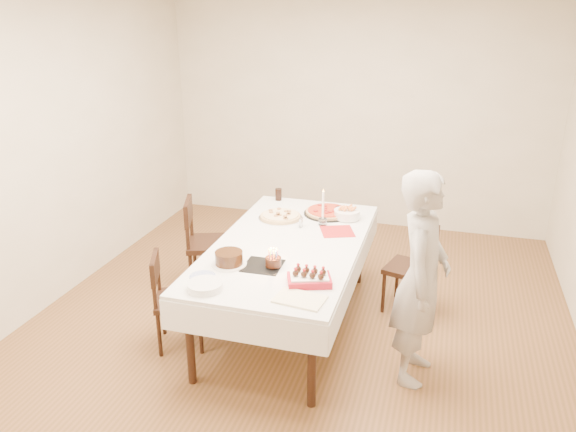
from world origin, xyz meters
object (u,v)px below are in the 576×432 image
(pizza_white, at_px, (280,216))
(pasta_bowl, at_px, (347,214))
(dining_table, at_px, (288,285))
(chair_left_dessert, at_px, (180,300))
(cola_glass, at_px, (278,194))
(pizza_pepperoni, at_px, (328,212))
(birthday_cake, at_px, (273,258))
(layer_cake, at_px, (229,258))
(person, at_px, (421,279))
(chair_left_savory, at_px, (211,244))
(taper_candle, at_px, (323,207))
(chair_right_savory, at_px, (409,269))
(strawberry_box, at_px, (309,279))

(pizza_white, height_order, pasta_bowl, pasta_bowl)
(dining_table, xyz_separation_m, pasta_bowl, (0.35, 0.68, 0.42))
(chair_left_dessert, distance_m, cola_glass, 1.59)
(dining_table, height_order, pizza_pepperoni, pizza_pepperoni)
(dining_table, relative_size, birthday_cake, 16.30)
(layer_cake, bearing_deg, person, 4.89)
(chair_left_savory, distance_m, pizza_white, 0.75)
(cola_glass, bearing_deg, chair_left_savory, -133.43)
(chair_left_dessert, bearing_deg, taper_candle, -155.84)
(person, bearing_deg, chair_right_savory, 13.37)
(chair_left_dessert, relative_size, pizza_pepperoni, 1.81)
(chair_left_savory, distance_m, layer_cake, 1.18)
(chair_left_savory, relative_size, pizza_white, 2.26)
(chair_right_savory, relative_size, pasta_bowl, 3.44)
(taper_candle, bearing_deg, pizza_pepperoni, 93.57)
(chair_left_savory, bearing_deg, dining_table, 133.05)
(pasta_bowl, height_order, cola_glass, cola_glass)
(taper_candle, bearing_deg, birthday_cake, -99.73)
(strawberry_box, bearing_deg, chair_left_dessert, 173.94)
(pizza_pepperoni, relative_size, pasta_bowl, 1.87)
(chair_left_dessert, height_order, taper_candle, taper_candle)
(pasta_bowl, bearing_deg, cola_glass, 157.20)
(pasta_bowl, relative_size, strawberry_box, 0.78)
(chair_right_savory, bearing_deg, chair_left_dessert, -132.24)
(chair_left_savory, distance_m, pasta_bowl, 1.31)
(taper_candle, height_order, strawberry_box, taper_candle)
(birthday_cake, height_order, strawberry_box, birthday_cake)
(chair_left_savory, xyz_separation_m, strawberry_box, (1.22, -1.08, 0.34))
(chair_left_savory, relative_size, taper_candle, 2.69)
(pasta_bowl, xyz_separation_m, birthday_cake, (-0.33, -1.12, 0.03))
(taper_candle, bearing_deg, chair_left_dessert, -132.99)
(chair_right_savory, distance_m, layer_cake, 1.67)
(chair_right_savory, relative_size, chair_left_dessert, 1.02)
(pizza_pepperoni, relative_size, strawberry_box, 1.46)
(chair_right_savory, distance_m, pizza_pepperoni, 0.89)
(dining_table, xyz_separation_m, chair_right_savory, (0.94, 0.54, 0.02))
(dining_table, relative_size, person, 1.38)
(strawberry_box, bearing_deg, pizza_pepperoni, 97.33)
(chair_left_dessert, xyz_separation_m, pizza_white, (0.51, 1.02, 0.38))
(chair_right_savory, bearing_deg, pasta_bowl, -177.25)
(chair_left_dessert, xyz_separation_m, taper_candle, (0.91, 0.98, 0.52))
(person, distance_m, pizza_white, 1.57)
(chair_left_savory, bearing_deg, pasta_bowl, 170.27)
(dining_table, xyz_separation_m, birthday_cake, (0.02, -0.45, 0.45))
(chair_left_dessert, height_order, strawberry_box, strawberry_box)
(chair_left_dessert, relative_size, person, 0.50)
(chair_left_savory, xyz_separation_m, pizza_pepperoni, (1.05, 0.29, 0.33))
(dining_table, xyz_separation_m, taper_candle, (0.18, 0.47, 0.54))
(chair_left_savory, height_order, chair_left_dessert, chair_left_savory)
(dining_table, relative_size, pizza_pepperoni, 4.94)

